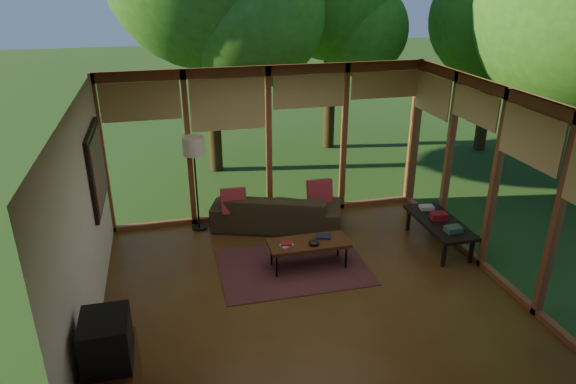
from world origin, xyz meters
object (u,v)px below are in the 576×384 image
object	(u,v)px
floor_lamp	(194,151)
sofa	(277,210)
coffee_table	(309,244)
side_console	(439,223)
television	(106,341)

from	to	relation	value
floor_lamp	sofa	bearing A→B (deg)	-11.18
coffee_table	floor_lamp	bearing A→B (deg)	131.68
floor_lamp	side_console	bearing A→B (deg)	-22.73
sofa	television	bearing A→B (deg)	75.26
side_console	coffee_table	bearing A→B (deg)	-176.69
coffee_table	side_console	world-z (taller)	side_console
sofa	television	xyz separation A→B (m)	(-2.47, -3.60, 0.53)
sofa	side_console	bearing A→B (deg)	171.27
floor_lamp	coffee_table	xyz separation A→B (m)	(1.50, -1.68, -1.01)
television	floor_lamp	world-z (taller)	floor_lamp
television	side_console	world-z (taller)	television
television	side_console	xyz separation A→B (m)	(4.85, 2.31, -0.44)
television	coffee_table	xyz separation A→B (m)	(2.64, 2.18, -0.46)
floor_lamp	side_console	size ratio (longest dim) A/B	1.18
sofa	floor_lamp	size ratio (longest dim) A/B	1.33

